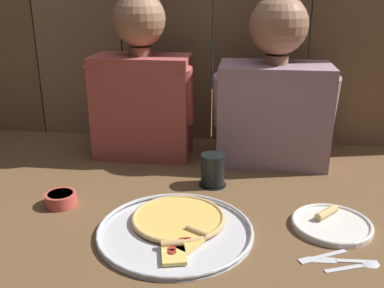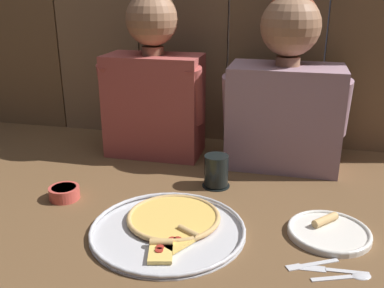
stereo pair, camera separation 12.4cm
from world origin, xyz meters
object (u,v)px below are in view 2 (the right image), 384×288
object	(u,v)px
diner_left	(154,80)
drinking_glass	(216,171)
dipping_bowl	(64,192)
pizza_tray	(170,225)
diner_right	(286,90)
dinner_plate	(329,232)

from	to	relation	value
diner_left	drinking_glass	bearing A→B (deg)	-40.50
diner_left	dipping_bowl	bearing A→B (deg)	-108.95
pizza_tray	drinking_glass	world-z (taller)	drinking_glass
drinking_glass	diner_right	xyz separation A→B (m)	(0.19, 0.24, 0.22)
diner_right	drinking_glass	bearing A→B (deg)	-128.76
dinner_plate	drinking_glass	xyz separation A→B (m)	(-0.34, 0.22, 0.04)
drinking_glass	dinner_plate	bearing A→B (deg)	-33.05
pizza_tray	diner_right	distance (m)	0.65
dinner_plate	diner_right	xyz separation A→B (m)	(-0.14, 0.46, 0.26)
dipping_bowl	diner_left	bearing A→B (deg)	71.05
dinner_plate	dipping_bowl	world-z (taller)	dipping_bowl
pizza_tray	dipping_bowl	world-z (taller)	dipping_bowl
drinking_glass	diner_left	xyz separation A→B (m)	(-0.28, 0.24, 0.23)
pizza_tray	dinner_plate	bearing A→B (deg)	9.22
pizza_tray	diner_right	size ratio (longest dim) A/B	0.69
dinner_plate	dipping_bowl	size ratio (longest dim) A/B	2.32
dipping_bowl	diner_right	distance (m)	0.80
pizza_tray	dinner_plate	distance (m)	0.41
dinner_plate	diner_left	xyz separation A→B (m)	(-0.62, 0.46, 0.27)
pizza_tray	drinking_glass	xyz separation A→B (m)	(0.07, 0.29, 0.04)
pizza_tray	dinner_plate	world-z (taller)	dinner_plate
dipping_bowl	diner_right	world-z (taller)	diner_right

